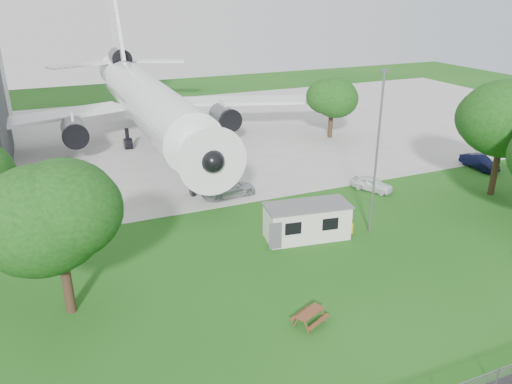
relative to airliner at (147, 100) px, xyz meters
name	(u,v)px	position (x,y,z in m)	size (l,w,h in m)	color
ground	(315,301)	(2.00, -35.86, -5.27)	(160.00, 160.00, 0.00)	#28641C
concrete_apron	(163,137)	(2.00, 2.14, -5.25)	(120.00, 46.00, 0.03)	#B7B7B2
airliner	(147,100)	(0.00, 0.00, 0.00)	(46.36, 47.73, 17.69)	white
site_cabin	(307,221)	(5.47, -28.45, -3.96)	(6.91, 3.54, 2.62)	silver
picnic_west	(309,323)	(0.68, -37.62, -5.27)	(1.80, 1.50, 0.76)	brown
lamp_mast	(376,157)	(10.20, -29.66, 0.73)	(0.16, 0.16, 12.00)	slate
tree_west_small	(55,213)	(-11.27, -31.25, 0.91)	(6.80, 6.80, 9.60)	#382619
tree_east_back	(504,124)	(24.69, -27.56, 1.19)	(7.75, 7.75, 10.35)	#382619
tree_far_apron	(332,100)	(20.98, -5.94, -0.64)	(5.43, 5.43, 7.36)	#382619
car_ne_hatch	(372,184)	(15.35, -22.68, -4.63)	(1.50, 3.73, 1.27)	white
car_ne_sedan	(479,162)	(28.96, -21.95, -4.58)	(1.47, 4.21, 1.39)	black
car_apron_van	(229,189)	(2.91, -18.80, -4.56)	(1.98, 4.87, 1.41)	#B7BABF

